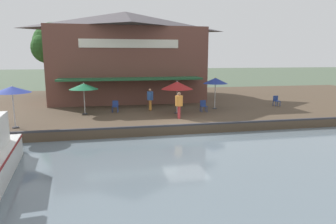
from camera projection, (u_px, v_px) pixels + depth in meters
The scene contains 15 objects.
ground_plane at pixel (186, 136), 17.89m from camera, with size 220.00×220.00×0.00m, color #4C5B47.
quay_deck at pixel (156, 104), 28.43m from camera, with size 22.00×56.00×0.60m, color #4C3D2D.
quay_edge_fender at pixel (185, 125), 17.87m from camera, with size 0.20×50.40×0.10m, color #2D2D33.
waterfront_restaurant at pixel (126, 55), 29.35m from camera, with size 11.47×14.29×8.34m.
patio_umbrella_far_corner at pixel (12, 90), 16.91m from camera, with size 2.06×2.06×2.45m.
patio_umbrella_near_quay_edge at pixel (177, 85), 21.45m from camera, with size 2.29×2.29×2.36m.
patio_umbrella_back_row at pixel (84, 86), 21.13m from camera, with size 2.05×2.05×2.25m.
patio_umbrella_mid_patio_left at pixel (215, 81), 23.36m from camera, with size 1.93×1.93×2.49m.
cafe_chair_back_row_seat at pixel (276, 100), 25.10m from camera, with size 0.44×0.44×0.85m.
cafe_chair_mid_patio at pixel (203, 105), 22.41m from camera, with size 0.44×0.44×0.85m.
cafe_chair_facing_river at pixel (115, 106), 22.24m from camera, with size 0.51×0.51×0.85m.
person_mid_patio at pixel (179, 102), 19.76m from camera, with size 0.50×0.50×1.76m.
person_near_entrance at pixel (150, 97), 22.90m from camera, with size 0.47×0.47×1.67m.
tree_behind_restaurant at pixel (167, 52), 34.76m from camera, with size 4.66×4.44×6.99m.
tree_upstream_bank at pixel (53, 45), 32.56m from camera, with size 4.87×4.64×7.80m.
Camera 1 is at (16.77, -4.52, 4.61)m, focal length 32.00 mm.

